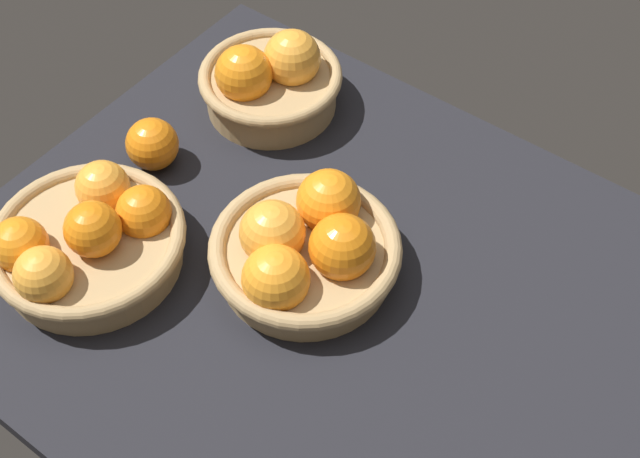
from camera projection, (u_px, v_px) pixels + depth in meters
The scene contains 5 objects.
market_tray at pixel (314, 281), 106.73cm from camera, with size 84.00×72.00×3.00cm, color black.
basket_far_left at pixel (270, 81), 120.81cm from camera, with size 20.33×20.33×11.67cm.
basket_near_left at pixel (87, 240), 103.64cm from camera, with size 23.97×23.97×10.84cm.
basket_center at pixel (306, 247), 102.83cm from camera, with size 23.43×23.43×10.43cm.
loose_orange_front_gap at pixel (152, 144), 114.49cm from camera, with size 7.12×7.12×7.12cm, color orange.
Camera 1 is at (37.47, -49.02, 88.83)cm, focal length 48.19 mm.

